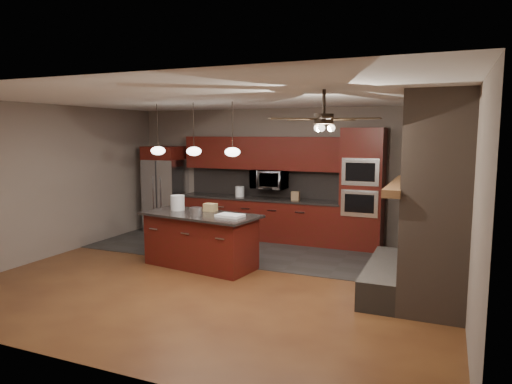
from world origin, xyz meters
The scene contains 22 objects.
ground centered at (0.00, 0.00, 0.00)m, with size 7.00×7.00×0.00m, color brown.
ceiling centered at (0.00, 0.00, 2.80)m, with size 7.00×6.00×0.02m, color white.
back_wall centered at (0.00, 3.00, 1.40)m, with size 7.00×0.02×2.80m, color slate.
right_wall centered at (3.50, 0.00, 1.40)m, with size 0.02×6.00×2.80m, color slate.
left_wall centered at (-3.50, 0.00, 1.40)m, with size 0.02×6.00×2.80m, color slate.
slate_tile_patch centered at (0.00, 1.80, 0.01)m, with size 7.00×2.40×0.01m, color #2D2B28.
fireplace_column centered at (3.04, 0.40, 1.30)m, with size 1.30×2.10×2.80m.
back_cabinetry centered at (-0.48, 2.74, 0.89)m, with size 3.59×0.64×2.20m.
oven_tower centered at (1.70, 2.69, 1.19)m, with size 0.80×0.63×2.38m.
microwave centered at (-0.27, 2.75, 1.30)m, with size 0.73×0.41×0.50m, color silver.
refrigerator centered at (-2.82, 2.62, 0.99)m, with size 0.84×0.75×1.97m.
kitchen_island centered at (-0.63, 0.40, 0.47)m, with size 2.15×1.22×0.92m.
white_bucket centered at (-1.17, 0.56, 1.05)m, with size 0.25×0.25×0.26m, color silver.
paint_can centered at (-0.60, 0.22, 0.99)m, with size 0.20×0.20×0.14m, color #A8A7AC.
paint_tray centered at (-0.02, 0.33, 0.94)m, with size 0.42×0.29×0.04m, color white.
cardboard_box centered at (-0.58, 0.69, 0.99)m, with size 0.21×0.16×0.14m, color tan.
counter_bucket centered at (-0.95, 2.70, 1.01)m, with size 0.19×0.19×0.22m, color white.
counter_box centered at (0.35, 2.65, 0.99)m, with size 0.16×0.13×0.18m, color #98744E.
pendant_left centered at (-1.65, 0.70, 1.96)m, with size 0.26×0.26×0.92m.
pendant_center centered at (-0.90, 0.70, 1.96)m, with size 0.26×0.26×0.92m.
pendant_right centered at (-0.15, 0.70, 1.96)m, with size 0.26×0.26×0.92m.
ceiling_fan centered at (1.80, -0.80, 2.46)m, with size 1.27×1.33×0.41m.
Camera 1 is at (3.21, -6.26, 2.28)m, focal length 32.00 mm.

